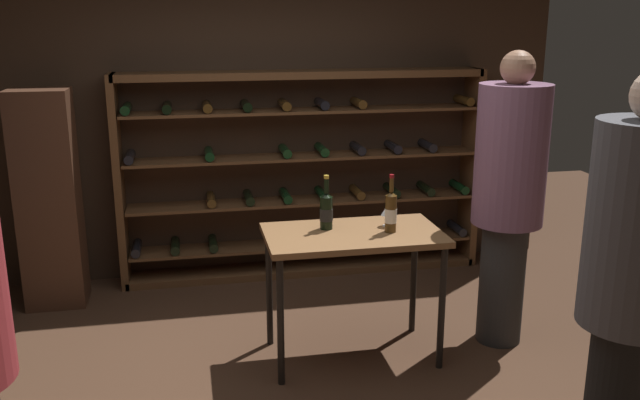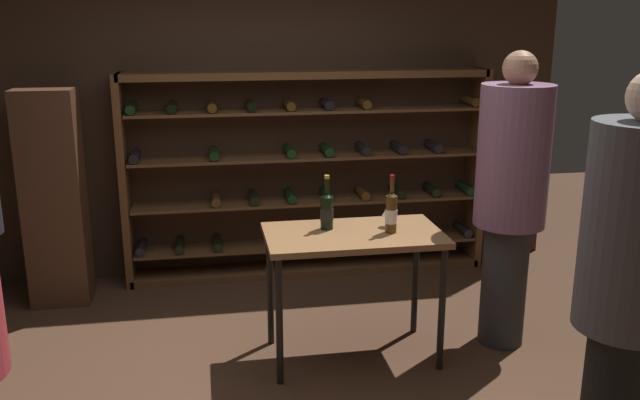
{
  "view_description": "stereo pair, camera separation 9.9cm",
  "coord_description": "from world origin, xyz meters",
  "views": [
    {
      "loc": [
        -0.58,
        -3.66,
        2.19
      ],
      "look_at": [
        0.22,
        0.29,
        1.09
      ],
      "focal_mm": 38.02,
      "sensor_mm": 36.0,
      "label": 1
    },
    {
      "loc": [
        -0.48,
        -3.68,
        2.19
      ],
      "look_at": [
        0.22,
        0.29,
        1.09
      ],
      "focal_mm": 38.02,
      "sensor_mm": 36.0,
      "label": 2
    }
  ],
  "objects": [
    {
      "name": "ground_plane",
      "position": [
        0.0,
        0.0,
        0.0
      ],
      "size": [
        10.2,
        10.2,
        0.0
      ],
      "primitive_type": "plane",
      "color": "#472D1E"
    },
    {
      "name": "wine_bottle_red_label",
      "position": [
        0.67,
        0.28,
        1.0
      ],
      "size": [
        0.08,
        0.08,
        0.37
      ],
      "color": "#4C3314",
      "rests_on": "tasting_table"
    },
    {
      "name": "wine_rack",
      "position": [
        0.4,
        1.89,
        0.88
      ],
      "size": [
        3.1,
        0.32,
        1.76
      ],
      "color": "brown",
      "rests_on": "ground"
    },
    {
      "name": "wine_glass_stemmed_left",
      "position": [
        0.69,
        0.39,
        0.97
      ],
      "size": [
        0.09,
        0.09,
        0.15
      ],
      "color": "silver",
      "rests_on": "tasting_table"
    },
    {
      "name": "tasting_table",
      "position": [
        0.44,
        0.31,
        0.76
      ],
      "size": [
        1.13,
        0.64,
        0.86
      ],
      "color": "brown",
      "rests_on": "ground"
    },
    {
      "name": "wine_bottle_gold_foil",
      "position": [
        0.29,
        0.42,
        0.99
      ],
      "size": [
        0.08,
        0.08,
        0.35
      ],
      "color": "black",
      "rests_on": "tasting_table"
    },
    {
      "name": "person_guest_blue_shirt",
      "position": [
        1.5,
        0.34,
        1.1
      ],
      "size": [
        0.48,
        0.47,
        1.99
      ],
      "rotation": [
        0.0,
        0.0,
        -1.73
      ],
      "color": "#2C2C2C",
      "rests_on": "ground"
    },
    {
      "name": "display_cabinet",
      "position": [
        -1.62,
        1.61,
        0.84
      ],
      "size": [
        0.44,
        0.36,
        1.68
      ],
      "primitive_type": "cube",
      "color": "#4C2D1E",
      "rests_on": "ground"
    },
    {
      "name": "person_host_in_suit",
      "position": [
        1.34,
        -1.19,
        1.09
      ],
      "size": [
        0.46,
        0.46,
        1.98
      ],
      "rotation": [
        0.0,
        0.0,
        0.93
      ],
      "color": "black",
      "rests_on": "ground"
    },
    {
      "name": "back_wall",
      "position": [
        0.0,
        2.1,
        1.41
      ],
      "size": [
        5.3,
        0.1,
        2.83
      ],
      "primitive_type": "cube",
      "color": "#3D2B1E",
      "rests_on": "ground"
    }
  ]
}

